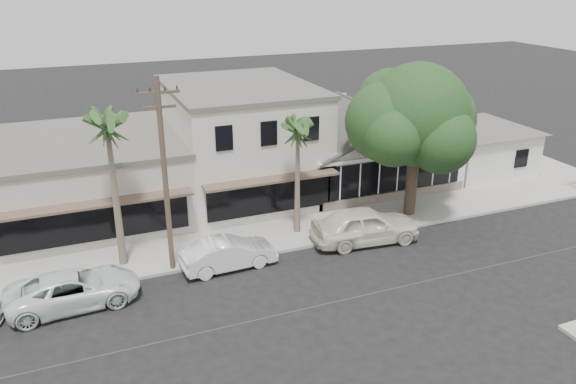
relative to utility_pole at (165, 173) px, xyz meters
name	(u,v)px	position (x,y,z in m)	size (l,w,h in m)	color
ground	(400,287)	(9.00, -5.20, -4.79)	(140.00, 140.00, 0.00)	black
sidewalk_north	(187,251)	(1.00, 1.55, -4.71)	(90.00, 3.50, 0.15)	#9E9991
corner_shop	(364,142)	(14.00, 7.27, -2.17)	(10.40, 8.60, 5.10)	silver
side_cottage	(475,149)	(22.20, 6.30, -3.29)	(6.00, 6.00, 3.00)	silver
row_building_near	(241,142)	(6.00, 8.30, -1.54)	(8.00, 10.00, 6.50)	beige
row_building_midnear	(88,179)	(-3.00, 8.30, -2.69)	(10.00, 10.00, 4.20)	#AFAA9D
utility_pole	(165,173)	(0.00, 0.00, 0.00)	(1.80, 0.24, 9.00)	brown
car_0	(365,225)	(9.69, -0.72, -3.85)	(2.21, 5.50, 1.87)	silver
car_1	(229,253)	(2.51, -0.68, -4.06)	(1.54, 4.42, 1.45)	white
car_2	(74,289)	(-4.31, -1.32, -4.05)	(2.45, 5.31, 1.48)	white
shade_tree	(413,117)	(13.59, 1.52, 0.87)	(7.75, 7.01, 8.60)	#463A2A
palm_east	(298,131)	(6.86, 1.46, 0.83)	(2.75, 2.75, 6.60)	#726651
palm_mid	(107,126)	(-2.06, 1.31, 1.99)	(2.69, 2.69, 7.94)	#726651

